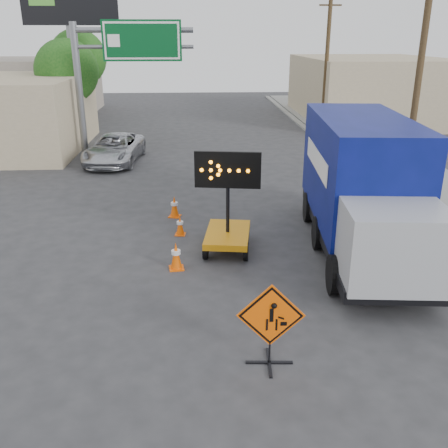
{
  "coord_description": "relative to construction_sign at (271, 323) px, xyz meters",
  "views": [
    {
      "loc": [
        -0.47,
        -9.15,
        6.14
      ],
      "look_at": [
        0.24,
        3.47,
        1.36
      ],
      "focal_mm": 40.0,
      "sensor_mm": 36.0,
      "label": 1
    }
  ],
  "objects": [
    {
      "name": "cone_b",
      "position": [
        -1.95,
        7.01,
        -0.6
      ],
      "size": [
        0.37,
        0.37,
        0.66
      ],
      "rotation": [
        0.0,
        0.0,
        -0.1
      ],
      "color": "#F55605",
      "rests_on": "ground"
    },
    {
      "name": "cone_c",
      "position": [
        -2.19,
        8.78,
        -0.55
      ],
      "size": [
        0.49,
        0.49,
        0.77
      ],
      "rotation": [
        0.0,
        0.0,
        -0.3
      ],
      "color": "#F55605",
      "rests_on": "ground"
    },
    {
      "name": "highway_gantry",
      "position": [
        -5.34,
        18.83,
        4.14
      ],
      "size": [
        6.18,
        0.38,
        6.9
      ],
      "color": "slate",
      "rests_on": "ground"
    },
    {
      "name": "ground",
      "position": [
        -0.9,
        0.88,
        -0.93
      ],
      "size": [
        100.0,
        100.0,
        0.0
      ],
      "primitive_type": "plane",
      "color": "#2D2D30",
      "rests_on": "ground"
    },
    {
      "name": "storefront_left_far",
      "position": [
        -15.9,
        34.88,
        1.27
      ],
      "size": [
        12.0,
        10.0,
        4.4
      ],
      "primitive_type": "cube",
      "color": "gray",
      "rests_on": "ground"
    },
    {
      "name": "construction_sign",
      "position": [
        0.0,
        0.0,
        0.0
      ],
      "size": [
        1.33,
        0.95,
        1.77
      ],
      "rotation": [
        0.0,
        0.0,
        -0.06
      ],
      "color": "black",
      "rests_on": "ground"
    },
    {
      "name": "arrow_board",
      "position": [
        -0.47,
        5.74,
        -0.25
      ],
      "size": [
        1.92,
        2.3,
        3.05
      ],
      "rotation": [
        0.0,
        0.0,
        -0.14
      ],
      "color": "orange",
      "rests_on": "ground"
    },
    {
      "name": "billboard",
      "position": [
        -9.25,
        26.75,
        6.42
      ],
      "size": [
        6.1,
        0.54,
        9.85
      ],
      "color": "slate",
      "rests_on": "ground"
    },
    {
      "name": "building_right_far",
      "position": [
        12.1,
        30.88,
        1.37
      ],
      "size": [
        10.0,
        14.0,
        4.6
      ],
      "primitive_type": "cube",
      "color": "tan",
      "rests_on": "ground"
    },
    {
      "name": "cone_a",
      "position": [
        -1.99,
        4.45,
        -0.53
      ],
      "size": [
        0.45,
        0.45,
        0.8
      ],
      "rotation": [
        0.0,
        0.0,
        0.12
      ],
      "color": "#F55605",
      "rests_on": "ground"
    },
    {
      "name": "utility_pole_far",
      "position": [
        7.1,
        24.88,
        3.75
      ],
      "size": [
        1.8,
        0.26,
        9.0
      ],
      "color": "#4C3920",
      "rests_on": "ground"
    },
    {
      "name": "box_truck",
      "position": [
        3.46,
        5.53,
        0.84
      ],
      "size": [
        3.21,
        8.43,
        3.91
      ],
      "rotation": [
        0.0,
        0.0,
        -0.09
      ],
      "color": "black",
      "rests_on": "ground"
    },
    {
      "name": "tree_left_far",
      "position": [
        -9.9,
        30.88,
        3.66
      ],
      "size": [
        4.1,
        4.1,
        6.66
      ],
      "color": "#4C3920",
      "rests_on": "ground"
    },
    {
      "name": "sidewalk_right",
      "position": [
        8.6,
        15.88,
        -0.86
      ],
      "size": [
        4.0,
        60.0,
        0.15
      ],
      "primitive_type": "cube",
      "color": "gray",
      "rests_on": "ground"
    },
    {
      "name": "curb_right",
      "position": [
        6.3,
        15.88,
        -0.87
      ],
      "size": [
        0.4,
        60.0,
        0.12
      ],
      "primitive_type": "cube",
      "color": "gray",
      "rests_on": "ground"
    },
    {
      "name": "tree_left_near",
      "position": [
        -8.9,
        22.88,
        3.23
      ],
      "size": [
        3.71,
        3.71,
        6.03
      ],
      "color": "#4C3920",
      "rests_on": "ground"
    },
    {
      "name": "pickup_truck",
      "position": [
        -5.55,
        17.19,
        -0.21
      ],
      "size": [
        2.88,
        5.38,
        1.44
      ],
      "primitive_type": "imported",
      "rotation": [
        0.0,
        0.0,
        -0.1
      ],
      "color": "#BABCC2",
      "rests_on": "ground"
    },
    {
      "name": "utility_pole_near",
      "position": [
        7.1,
        10.88,
        3.75
      ],
      "size": [
        1.8,
        0.26,
        9.0
      ],
      "color": "#4C3920",
      "rests_on": "ground"
    }
  ]
}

